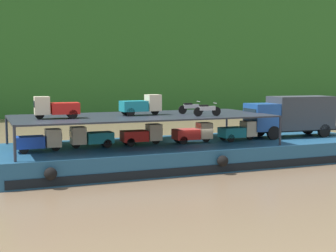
{
  "coord_description": "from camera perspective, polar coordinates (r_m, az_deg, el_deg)",
  "views": [
    {
      "loc": [
        -14.1,
        -30.32,
        6.09
      ],
      "look_at": [
        -1.92,
        0.0,
        2.7
      ],
      "focal_mm": 50.93,
      "sensor_mm": 36.0,
      "label": 1
    }
  ],
  "objects": [
    {
      "name": "ground_plane",
      "position": [
        33.99,
        3.02,
        -4.41
      ],
      "size": [
        400.0,
        400.0,
        0.0
      ],
      "primitive_type": "plane",
      "color": "#7F664C"
    },
    {
      "name": "cargo_barge",
      "position": [
        33.84,
        3.04,
        -3.17
      ],
      "size": [
        26.38,
        8.91,
        1.5
      ],
      "color": "navy",
      "rests_on": "ground"
    },
    {
      "name": "covered_lorry",
      "position": [
        37.59,
        14.6,
        1.32
      ],
      "size": [
        7.92,
        2.55,
        3.1
      ],
      "color": "#1E4C99",
      "rests_on": "cargo_barge"
    },
    {
      "name": "cargo_rack",
      "position": [
        32.13,
        -3.11,
        1.18
      ],
      "size": [
        17.18,
        7.54,
        2.0
      ],
      "color": "#232833",
      "rests_on": "cargo_barge"
    },
    {
      "name": "mini_truck_lower_stern",
      "position": [
        30.19,
        -15.15,
        -1.7
      ],
      "size": [
        2.74,
        1.2,
        1.38
      ],
      "color": "#1E47B7",
      "rests_on": "cargo_barge"
    },
    {
      "name": "mini_truck_lower_aft",
      "position": [
        31.33,
        -9.2,
        -1.3
      ],
      "size": [
        2.75,
        1.21,
        1.38
      ],
      "color": "teal",
      "rests_on": "cargo_barge"
    },
    {
      "name": "mini_truck_lower_mid",
      "position": [
        32.2,
        -3.11,
        -1.04
      ],
      "size": [
        2.75,
        1.22,
        1.38
      ],
      "color": "red",
      "rests_on": "cargo_barge"
    },
    {
      "name": "mini_truck_lower_fore",
      "position": [
        33.18,
        3.05,
        -0.83
      ],
      "size": [
        2.76,
        1.23,
        1.38
      ],
      "color": "red",
      "rests_on": "cargo_barge"
    },
    {
      "name": "mini_truck_lower_bow",
      "position": [
        34.68,
        8.45,
        -0.6
      ],
      "size": [
        2.77,
        1.26,
        1.38
      ],
      "color": "teal",
      "rests_on": "cargo_barge"
    },
    {
      "name": "mini_truck_upper_stern",
      "position": [
        30.27,
        -13.27,
        2.17
      ],
      "size": [
        2.78,
        1.27,
        1.38
      ],
      "color": "red",
      "rests_on": "cargo_rack"
    },
    {
      "name": "mini_truck_upper_mid",
      "position": [
        32.17,
        -3.19,
        2.53
      ],
      "size": [
        2.78,
        1.26,
        1.38
      ],
      "color": "teal",
      "rests_on": "cargo_rack"
    },
    {
      "name": "motorcycle_upper_port",
      "position": [
        31.44,
        4.69,
        1.97
      ],
      "size": [
        1.9,
        0.55,
        0.87
      ],
      "color": "black",
      "rests_on": "cargo_rack"
    },
    {
      "name": "motorcycle_upper_centre",
      "position": [
        33.43,
        2.76,
        2.22
      ],
      "size": [
        1.9,
        0.55,
        0.87
      ],
      "color": "black",
      "rests_on": "cargo_rack"
    }
  ]
}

